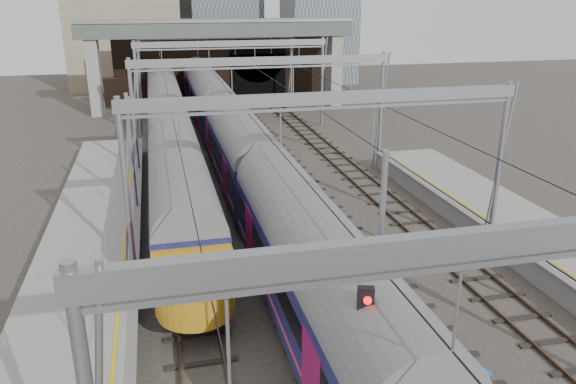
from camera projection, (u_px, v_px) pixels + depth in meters
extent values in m
plane|color=#38332D|center=(398.00, 379.00, 17.80)|extent=(160.00, 160.00, 0.00)
cube|color=gray|center=(66.00, 364.00, 17.68)|extent=(4.20, 55.00, 1.10)
cube|color=slate|center=(132.00, 341.00, 17.96)|extent=(0.35, 55.00, 0.12)
cube|color=gold|center=(115.00, 342.00, 17.83)|extent=(0.12, 55.00, 0.01)
cube|color=#4C3828|center=(167.00, 221.00, 30.06)|extent=(0.08, 80.00, 0.16)
cube|color=#4C3828|center=(194.00, 219.00, 30.38)|extent=(0.08, 80.00, 0.16)
cube|color=black|center=(180.00, 221.00, 30.25)|extent=(2.40, 80.00, 0.14)
cube|color=#4C3828|center=(240.00, 215.00, 30.94)|extent=(0.08, 80.00, 0.16)
cube|color=#4C3828|center=(266.00, 212.00, 31.25)|extent=(0.08, 80.00, 0.16)
cube|color=black|center=(253.00, 215.00, 31.12)|extent=(2.40, 80.00, 0.14)
cube|color=#4C3828|center=(310.00, 209.00, 31.81)|extent=(0.08, 80.00, 0.16)
cube|color=#4C3828|center=(334.00, 206.00, 32.13)|extent=(0.08, 80.00, 0.16)
cube|color=black|center=(322.00, 209.00, 32.00)|extent=(2.40, 80.00, 0.14)
cube|color=#4C3828|center=(376.00, 203.00, 32.69)|extent=(0.08, 80.00, 0.16)
cube|color=#4C3828|center=(399.00, 201.00, 33.00)|extent=(0.08, 80.00, 0.16)
cube|color=black|center=(388.00, 203.00, 32.87)|extent=(2.40, 80.00, 0.14)
cube|color=gray|center=(568.00, 233.00, 9.77)|extent=(16.80, 0.28, 0.50)
cylinder|color=gray|center=(127.00, 198.00, 22.02)|extent=(0.24, 0.24, 8.00)
cylinder|color=gray|center=(498.00, 170.00, 25.61)|extent=(0.24, 0.24, 8.00)
cube|color=gray|center=(329.00, 98.00, 22.62)|extent=(16.80, 0.28, 0.50)
cylinder|color=gray|center=(134.00, 123.00, 34.87)|extent=(0.24, 0.24, 8.00)
cylinder|color=gray|center=(381.00, 111.00, 38.46)|extent=(0.24, 0.24, 8.00)
cube|color=gray|center=(263.00, 61.00, 35.47)|extent=(16.80, 0.28, 0.50)
cylinder|color=gray|center=(137.00, 89.00, 47.72)|extent=(0.24, 0.24, 8.00)
cylinder|color=gray|center=(322.00, 82.00, 51.31)|extent=(0.24, 0.24, 8.00)
cube|color=gray|center=(232.00, 43.00, 48.32)|extent=(16.80, 0.28, 0.50)
cylinder|color=gray|center=(139.00, 71.00, 58.73)|extent=(0.24, 0.24, 8.00)
cylinder|color=gray|center=(291.00, 67.00, 62.32)|extent=(0.24, 0.24, 8.00)
cube|color=gray|center=(216.00, 35.00, 59.33)|extent=(16.80, 0.28, 0.50)
cube|color=black|center=(173.00, 121.00, 28.43)|extent=(0.03, 80.00, 0.03)
cube|color=black|center=(251.00, 117.00, 29.30)|extent=(0.03, 80.00, 0.03)
cube|color=black|center=(324.00, 114.00, 30.18)|extent=(0.03, 80.00, 0.03)
cube|color=black|center=(394.00, 110.00, 31.05)|extent=(0.03, 80.00, 0.03)
cube|color=black|center=(231.00, 60.00, 64.47)|extent=(26.00, 2.00, 9.00)
cube|color=black|center=(258.00, 77.00, 64.82)|extent=(6.50, 0.10, 5.20)
cylinder|color=black|center=(258.00, 54.00, 63.96)|extent=(6.50, 0.10, 6.50)
cube|color=black|center=(125.00, 91.00, 61.92)|extent=(6.00, 1.50, 3.00)
cube|color=gray|center=(94.00, 74.00, 55.92)|extent=(1.20, 2.50, 8.20)
cube|color=gray|center=(334.00, 67.00, 61.39)|extent=(1.20, 2.50, 8.20)
cube|color=#4F5952|center=(218.00, 30.00, 57.30)|extent=(28.00, 3.00, 1.40)
cube|color=gray|center=(218.00, 21.00, 57.00)|extent=(28.00, 3.00, 0.30)
cube|color=tan|center=(122.00, 0.00, 72.54)|extent=(14.00, 12.00, 22.00)
cube|color=gray|center=(180.00, 12.00, 87.80)|extent=(18.00, 14.00, 18.00)
cube|color=black|center=(223.00, 148.00, 43.32)|extent=(2.30, 68.24, 0.70)
cube|color=#141242|center=(222.00, 123.00, 42.67)|extent=(2.93, 68.24, 2.62)
cylinder|color=slate|center=(221.00, 106.00, 42.24)|extent=(2.87, 67.74, 2.87)
cube|color=black|center=(222.00, 118.00, 42.54)|extent=(2.95, 67.04, 0.79)
cube|color=#C43D61|center=(222.00, 133.00, 42.92)|extent=(2.95, 67.24, 0.13)
cube|color=black|center=(167.00, 127.00, 50.27)|extent=(2.22, 65.65, 0.70)
cube|color=#141242|center=(165.00, 106.00, 49.64)|extent=(2.82, 65.65, 2.52)
cylinder|color=slate|center=(164.00, 92.00, 49.22)|extent=(2.76, 65.15, 2.76)
cube|color=black|center=(165.00, 102.00, 49.50)|extent=(2.84, 64.45, 0.76)
cube|color=#C43D61|center=(166.00, 114.00, 49.87)|extent=(2.84, 64.65, 0.12)
cube|color=#BA8017|center=(194.00, 282.00, 19.40)|extent=(2.76, 0.60, 2.32)
cube|color=black|center=(193.00, 268.00, 19.05)|extent=(2.11, 0.08, 1.01)
cube|color=black|center=(365.00, 306.00, 12.66)|extent=(0.42, 0.28, 0.98)
sphere|color=red|center=(368.00, 301.00, 12.47)|extent=(0.20, 0.20, 0.20)
cube|color=blue|center=(473.00, 374.00, 17.98)|extent=(1.14, 0.96, 0.11)
cube|color=blue|center=(345.00, 316.00, 21.21)|extent=(0.76, 0.56, 0.09)
cube|color=blue|center=(423.00, 244.00, 27.31)|extent=(0.90, 0.64, 0.10)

